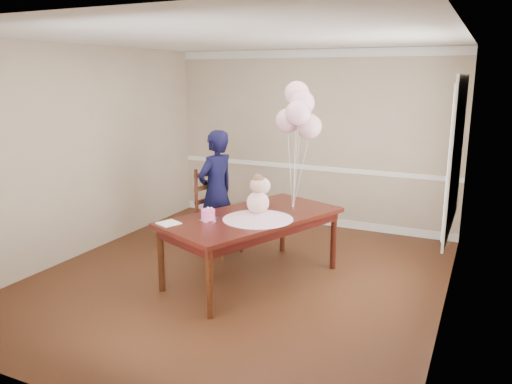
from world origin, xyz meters
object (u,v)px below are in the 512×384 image
object	(u,v)px
woman	(216,192)
dining_chair_seat	(220,217)
dining_table_top	(252,217)
birthday_cake	(208,214)

from	to	relation	value
woman	dining_chair_seat	bearing A→B (deg)	66.89
dining_table_top	dining_chair_seat	size ratio (longest dim) A/B	4.20
birthday_cake	woman	size ratio (longest dim) A/B	0.09
dining_table_top	birthday_cake	xyz separation A→B (m)	(-0.36, -0.35, 0.09)
dining_chair_seat	woman	bearing A→B (deg)	155.17
birthday_cake	dining_chair_seat	bearing A→B (deg)	112.65
dining_chair_seat	woman	xyz separation A→B (m)	(-0.09, 0.07, 0.31)
dining_table_top	woman	world-z (taller)	woman
dining_chair_seat	woman	distance (m)	0.33
birthday_cake	woman	world-z (taller)	woman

